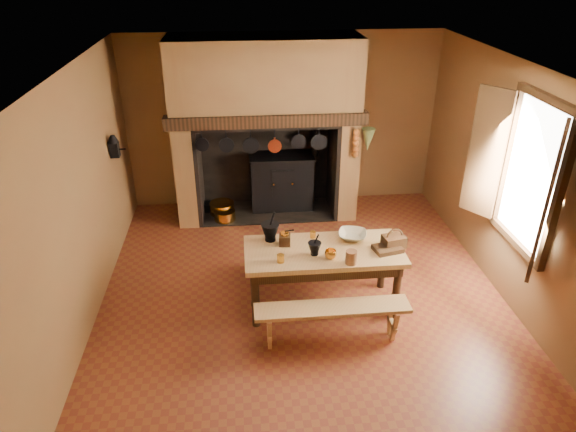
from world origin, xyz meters
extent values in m
plane|color=brown|center=(0.00, 0.00, 0.00)|extent=(5.50, 5.50, 0.00)
plane|color=silver|center=(0.00, 0.00, 2.80)|extent=(5.50, 5.50, 0.00)
cube|color=brown|center=(0.00, 2.75, 1.40)|extent=(5.00, 0.02, 2.80)
cube|color=brown|center=(-2.50, 0.00, 1.40)|extent=(0.02, 5.50, 2.80)
cube|color=brown|center=(2.50, 0.00, 1.40)|extent=(0.02, 5.50, 2.80)
cube|color=brown|center=(0.00, -2.75, 1.40)|extent=(5.00, 0.02, 2.80)
cube|color=brown|center=(-1.55, 2.30, 1.40)|extent=(0.30, 0.90, 2.80)
cube|color=brown|center=(0.95, 2.30, 1.40)|extent=(0.30, 0.90, 2.80)
cube|color=brown|center=(-0.30, 2.30, 2.20)|extent=(2.20, 0.90, 1.20)
cube|color=black|center=(-0.30, 1.90, 1.69)|extent=(2.95, 0.22, 0.18)
cube|color=black|center=(-0.30, 2.72, 0.80)|extent=(2.20, 0.06, 1.60)
cube|color=black|center=(-0.30, 2.30, 0.01)|extent=(2.20, 0.90, 0.02)
cube|color=black|center=(-0.05, 2.45, 0.45)|extent=(1.00, 0.50, 0.90)
cube|color=black|center=(-0.05, 2.43, 0.92)|extent=(1.04, 0.54, 0.04)
cube|color=black|center=(-0.05, 2.19, 0.55)|extent=(0.35, 0.02, 0.45)
cylinder|color=black|center=(0.50, 2.45, 1.25)|extent=(0.10, 0.10, 0.70)
cylinder|color=gold|center=(-0.20, 2.17, 0.55)|extent=(0.03, 0.03, 0.03)
cylinder|color=gold|center=(0.10, 2.17, 0.55)|extent=(0.03, 0.03, 0.03)
cylinder|color=gold|center=(-1.05, 2.30, 0.10)|extent=(0.40, 0.40, 0.20)
cylinder|color=gold|center=(-1.00, 2.05, 0.09)|extent=(0.34, 0.34, 0.18)
cube|color=black|center=(-1.25, 2.40, 0.08)|extent=(0.18, 0.18, 0.16)
cone|color=#5C632F|center=(1.18, 1.79, 1.38)|extent=(0.20, 0.20, 0.35)
cube|color=white|center=(2.48, -0.40, 1.70)|extent=(0.02, 1.00, 1.60)
cube|color=#322110|center=(2.45, -0.40, 2.54)|extent=(0.08, 1.16, 0.08)
cube|color=#322110|center=(2.45, -0.40, 0.86)|extent=(0.08, 1.16, 0.08)
cube|color=#322110|center=(2.25, -1.08, 1.70)|extent=(0.29, 0.39, 1.60)
cube|color=#322110|center=(2.25, 0.28, 1.70)|extent=(0.29, 0.39, 1.60)
cube|color=black|center=(-2.42, 1.55, 1.45)|extent=(0.12, 0.12, 0.22)
cone|color=black|center=(-2.42, 1.55, 1.60)|extent=(0.16, 0.16, 0.10)
cylinder|color=black|center=(-2.33, 1.55, 1.45)|extent=(0.12, 0.02, 0.02)
cube|color=tan|center=(0.21, -0.26, 0.77)|extent=(1.84, 0.82, 0.06)
cube|color=#322110|center=(0.21, -0.26, 0.66)|extent=(1.72, 0.70, 0.14)
cylinder|color=#322110|center=(-0.61, -0.57, 0.37)|extent=(0.09, 0.09, 0.74)
cylinder|color=#322110|center=(1.03, -0.57, 0.37)|extent=(0.09, 0.09, 0.74)
cylinder|color=#322110|center=(-0.61, 0.04, 0.37)|extent=(0.09, 0.09, 0.74)
cylinder|color=#322110|center=(1.03, 0.04, 0.37)|extent=(0.09, 0.09, 0.74)
cube|color=tan|center=(0.21, -0.92, 0.45)|extent=(1.69, 0.30, 0.04)
cube|color=tan|center=(0.21, 0.37, 0.41)|extent=(1.54, 0.27, 0.04)
cylinder|color=black|center=(-0.39, 0.01, 0.82)|extent=(0.13, 0.13, 0.04)
cone|color=black|center=(-0.39, 0.01, 0.93)|extent=(0.22, 0.22, 0.18)
cylinder|color=black|center=(-0.37, 0.01, 1.08)|extent=(0.09, 0.06, 0.18)
cylinder|color=black|center=(0.09, -0.36, 0.81)|extent=(0.09, 0.09, 0.03)
cone|color=black|center=(0.09, -0.36, 0.89)|extent=(0.15, 0.15, 0.13)
cylinder|color=black|center=(0.11, -0.36, 1.00)|extent=(0.06, 0.02, 0.13)
cube|color=#322110|center=(-0.23, -0.11, 0.86)|extent=(0.14, 0.14, 0.13)
cylinder|color=gold|center=(-0.23, -0.11, 0.94)|extent=(0.10, 0.10, 0.03)
cylinder|color=black|center=(-0.18, -0.11, 0.98)|extent=(0.11, 0.03, 0.04)
cylinder|color=gold|center=(-0.31, -0.48, 0.84)|extent=(0.11, 0.11, 0.09)
cylinder|color=gold|center=(0.12, 0.02, 0.84)|extent=(0.09, 0.09, 0.08)
imported|color=#C4BA97|center=(0.59, -0.04, 0.84)|extent=(0.42, 0.42, 0.08)
cylinder|color=brown|center=(0.46, -0.59, 0.88)|extent=(0.15, 0.15, 0.16)
cylinder|color=beige|center=(1.03, -0.30, 0.87)|extent=(0.10, 0.10, 0.14)
cube|color=#442614|center=(1.03, -0.28, 0.87)|extent=(0.29, 0.23, 0.14)
torus|color=#442614|center=(1.03, -0.28, 0.94)|extent=(0.21, 0.06, 0.21)
cube|color=#322110|center=(0.94, -0.36, 0.82)|extent=(0.36, 0.29, 0.05)
imported|color=gold|center=(0.26, -0.46, 0.85)|extent=(0.16, 0.16, 0.10)
camera|label=1|loc=(-0.69, -5.28, 3.92)|focal=32.00mm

